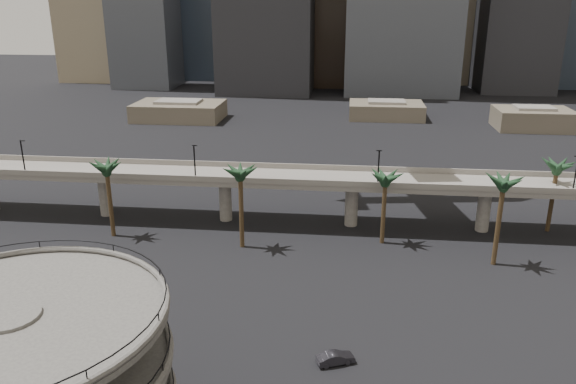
# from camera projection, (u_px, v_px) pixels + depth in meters

# --- Properties ---
(overpass) EXTENTS (130.00, 9.30, 14.70)m
(overpass) POSITION_uv_depth(u_px,v_px,m) (288.00, 182.00, 95.96)
(overpass) COLOR slate
(overpass) RESTS_ON ground
(palm_trees) EXTENTS (76.40, 18.40, 14.00)m
(palm_trees) POSITION_uv_depth(u_px,v_px,m) (357.00, 176.00, 86.11)
(palm_trees) COLOR #47351E
(palm_trees) RESTS_ON ground
(low_buildings) EXTENTS (135.00, 27.50, 6.80)m
(low_buildings) POSITION_uv_depth(u_px,v_px,m) (339.00, 113.00, 178.76)
(low_buildings) COLOR brown
(low_buildings) RESTS_ON ground
(car_a) EXTENTS (4.93, 2.30, 1.63)m
(car_a) POSITION_uv_depth(u_px,v_px,m) (139.00, 368.00, 58.06)
(car_a) COLOR red
(car_a) RESTS_ON ground
(car_b) EXTENTS (4.37, 2.89, 1.36)m
(car_b) POSITION_uv_depth(u_px,v_px,m) (336.00, 358.00, 59.93)
(car_b) COLOR black
(car_b) RESTS_ON ground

